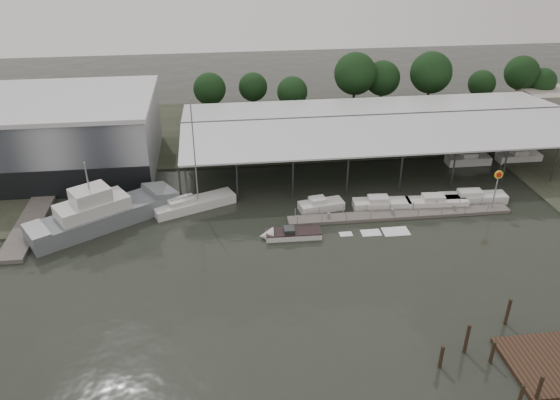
{
  "coord_description": "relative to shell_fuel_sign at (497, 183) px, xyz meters",
  "views": [
    {
      "loc": [
        -6.88,
        -46.5,
        33.83
      ],
      "look_at": [
        0.18,
        11.36,
        2.5
      ],
      "focal_mm": 35.0,
      "sensor_mm": 36.0,
      "label": 1
    }
  ],
  "objects": [
    {
      "name": "ground",
      "position": [
        -27.0,
        -9.99,
        -3.93
      ],
      "size": [
        200.0,
        200.0,
        0.0
      ],
      "primitive_type": "plane",
      "color": "black",
      "rests_on": "ground"
    },
    {
      "name": "white_sailboat",
      "position": [
        -37.47,
        5.07,
        -3.27
      ],
      "size": [
        10.67,
        6.38,
        14.63
      ],
      "rotation": [
        0.0,
        0.0,
        0.39
      ],
      "color": "white",
      "rests_on": "ground"
    },
    {
      "name": "speedboat_underway",
      "position": [
        -26.41,
        -3.23,
        -3.53
      ],
      "size": [
        18.13,
        2.61,
        2.0
      ],
      "rotation": [
        0.0,
        0.0,
        3.12
      ],
      "color": "white",
      "rests_on": "ground"
    },
    {
      "name": "moored_cruiser_3",
      "position": [
        -1.48,
        2.54,
        -3.31
      ],
      "size": [
        8.71,
        2.59,
        1.7
      ],
      "rotation": [
        0.0,
        0.0,
        -0.05
      ],
      "color": "white",
      "rests_on": "ground"
    },
    {
      "name": "moored_cruiser_2",
      "position": [
        -6.66,
        1.88,
        -3.31
      ],
      "size": [
        7.89,
        2.61,
        1.7
      ],
      "rotation": [
        0.0,
        0.0,
        -0.05
      ],
      "color": "white",
      "rests_on": "ground"
    },
    {
      "name": "floating_dock",
      "position": [
        -12.0,
        0.01,
        -3.72
      ],
      "size": [
        28.0,
        2.0,
        1.4
      ],
      "color": "#635E57",
      "rests_on": "ground"
    },
    {
      "name": "land_strip_far",
      "position": [
        -27.0,
        32.01,
        -3.83
      ],
      "size": [
        140.0,
        30.0,
        0.3
      ],
      "color": "#3A3E2F",
      "rests_on": "ground"
    },
    {
      "name": "shell_fuel_sign",
      "position": [
        0.0,
        0.0,
        0.0
      ],
      "size": [
        1.1,
        0.18,
        5.55
      ],
      "color": "gray",
      "rests_on": "ground"
    },
    {
      "name": "moored_cruiser_0",
      "position": [
        -21.44,
        2.9,
        -3.31
      ],
      "size": [
        5.93,
        3.14,
        1.7
      ],
      "rotation": [
        0.0,
        0.0,
        0.17
      ],
      "color": "white",
      "rests_on": "ground"
    },
    {
      "name": "mooring_pilings",
      "position": [
        -12.28,
        -25.47,
        -2.9
      ],
      "size": [
        8.32,
        9.86,
        3.6
      ],
      "color": "#312518",
      "rests_on": "ground"
    },
    {
      "name": "storage_warehouse",
      "position": [
        -55.0,
        19.95,
        1.36
      ],
      "size": [
        24.5,
        20.5,
        10.5
      ],
      "color": "#95999E",
      "rests_on": "ground"
    },
    {
      "name": "covered_boat_shed",
      "position": [
        -10.0,
        18.01,
        2.2
      ],
      "size": [
        58.24,
        24.0,
        6.96
      ],
      "color": "silver",
      "rests_on": "ground"
    },
    {
      "name": "trawler_dock",
      "position": [
        -57.0,
        4.01,
        -3.68
      ],
      "size": [
        3.0,
        18.0,
        0.5
      ],
      "color": "#635E57",
      "rests_on": "ground"
    },
    {
      "name": "horizon_tree_line",
      "position": [
        -2.09,
        37.87,
        2.53
      ],
      "size": [
        67.51,
        9.52,
        11.37
      ],
      "color": "black",
      "rests_on": "ground"
    },
    {
      "name": "grey_trawler",
      "position": [
        -48.0,
        2.41,
        -2.35
      ],
      "size": [
        17.64,
        13.31,
        8.84
      ],
      "rotation": [
        0.0,
        0.0,
        0.56
      ],
      "color": "slate",
      "rests_on": "ground"
    },
    {
      "name": "moored_cruiser_1",
      "position": [
        -13.74,
        2.34,
        -3.31
      ],
      "size": [
        7.36,
        2.66,
        1.7
      ],
      "rotation": [
        0.0,
        0.0,
        -0.06
      ],
      "color": "white",
      "rests_on": "ground"
    }
  ]
}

